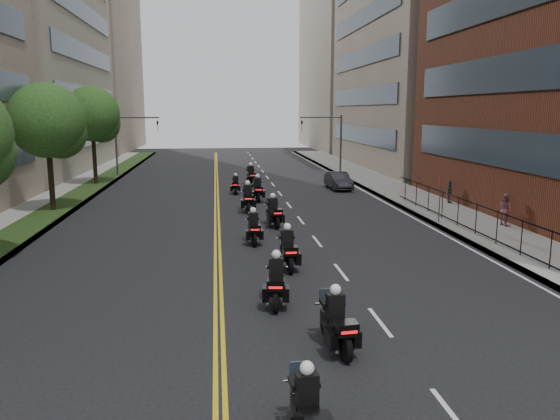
# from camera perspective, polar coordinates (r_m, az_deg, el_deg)

# --- Properties ---
(sidewalk_right) EXTENTS (4.00, 90.00, 0.15)m
(sidewalk_right) POSITION_cam_1_polar(r_m,az_deg,el_deg) (37.55, 14.36, 0.89)
(sidewalk_right) COLOR gray
(sidewalk_right) RESTS_ON ground
(sidewalk_left) EXTENTS (4.00, 90.00, 0.15)m
(sidewalk_left) POSITION_cam_1_polar(r_m,az_deg,el_deg) (36.62, -23.36, 0.12)
(sidewalk_left) COLOR gray
(sidewalk_left) RESTS_ON ground
(grass_strip) EXTENTS (2.00, 90.00, 0.04)m
(grass_strip) POSITION_cam_1_polar(r_m,az_deg,el_deg) (36.38, -22.17, 0.29)
(grass_strip) COLOR #1B3513
(grass_strip) RESTS_ON sidewalk_left
(building_right_tan) EXTENTS (15.11, 28.00, 30.00)m
(building_right_tan) POSITION_cam_1_polar(r_m,az_deg,el_deg) (62.58, 15.66, 18.23)
(building_right_tan) COLOR gray
(building_right_tan) RESTS_ON ground
(building_right_far) EXTENTS (15.00, 28.00, 26.00)m
(building_right_far) POSITION_cam_1_polar(r_m,az_deg,el_deg) (90.77, 8.23, 14.67)
(building_right_far) COLOR gray
(building_right_far) RESTS_ON ground
(building_left_far) EXTENTS (16.00, 28.00, 26.00)m
(building_left_far) POSITION_cam_1_polar(r_m,az_deg,el_deg) (90.20, -20.50, 14.16)
(building_left_far) COLOR gray
(building_left_far) RESTS_ON ground
(iron_fence) EXTENTS (0.05, 28.00, 1.50)m
(iron_fence) POSITION_cam_1_polar(r_m,az_deg,el_deg) (25.41, 22.79, -2.15)
(iron_fence) COLOR black
(iron_fence) RESTS_ON sidewalk_right
(street_trees) EXTENTS (4.40, 38.40, 7.98)m
(street_trees) POSITION_cam_1_polar(r_m,az_deg,el_deg) (29.77, -25.78, 7.58)
(street_trees) COLOR black
(street_trees) RESTS_ON ground
(traffic_signal_right) EXTENTS (4.09, 0.20, 5.60)m
(traffic_signal_right) POSITION_cam_1_polar(r_m,az_deg,el_deg) (52.76, 5.36, 7.78)
(traffic_signal_right) COLOR #3F3F44
(traffic_signal_right) RESTS_ON ground
(traffic_signal_left) EXTENTS (4.09, 0.20, 5.60)m
(traffic_signal_left) POSITION_cam_1_polar(r_m,az_deg,el_deg) (52.24, -15.75, 7.41)
(traffic_signal_left) COLOR #3F3F44
(traffic_signal_left) RESTS_ON ground
(motorcycle_0) EXTENTS (0.55, 2.14, 1.58)m
(motorcycle_0) POSITION_cam_1_polar(r_m,az_deg,el_deg) (10.63, 2.98, -20.42)
(motorcycle_0) COLOR black
(motorcycle_0) RESTS_ON ground
(motorcycle_1) EXTENTS (0.65, 2.31, 1.71)m
(motorcycle_1) POSITION_cam_1_polar(r_m,az_deg,el_deg) (14.29, 5.93, -11.82)
(motorcycle_1) COLOR black
(motorcycle_1) RESTS_ON ground
(motorcycle_2) EXTENTS (0.71, 2.35, 1.74)m
(motorcycle_2) POSITION_cam_1_polar(r_m,az_deg,el_deg) (17.34, -0.40, -7.67)
(motorcycle_2) COLOR black
(motorcycle_2) RESTS_ON ground
(motorcycle_3) EXTENTS (0.55, 2.40, 1.77)m
(motorcycle_3) POSITION_cam_1_polar(r_m,az_deg,el_deg) (21.16, 0.81, -4.30)
(motorcycle_3) COLOR black
(motorcycle_3) RESTS_ON ground
(motorcycle_4) EXTENTS (0.52, 2.25, 1.66)m
(motorcycle_4) POSITION_cam_1_polar(r_m,az_deg,el_deg) (25.20, -2.78, -2.01)
(motorcycle_4) COLOR black
(motorcycle_4) RESTS_ON ground
(motorcycle_5) EXTENTS (0.72, 2.39, 1.77)m
(motorcycle_5) POSITION_cam_1_polar(r_m,az_deg,el_deg) (28.78, -0.69, -0.36)
(motorcycle_5) COLOR black
(motorcycle_5) RESTS_ON ground
(motorcycle_6) EXTENTS (0.59, 2.55, 1.88)m
(motorcycle_6) POSITION_cam_1_polar(r_m,az_deg,el_deg) (33.10, -3.38, 1.13)
(motorcycle_6) COLOR black
(motorcycle_6) RESTS_ON ground
(motorcycle_7) EXTENTS (0.57, 2.48, 1.83)m
(motorcycle_7) POSITION_cam_1_polar(r_m,az_deg,el_deg) (36.88, -2.34, 2.06)
(motorcycle_7) COLOR black
(motorcycle_7) RESTS_ON ground
(motorcycle_8) EXTENTS (0.54, 2.06, 1.52)m
(motorcycle_8) POSITION_cam_1_polar(r_m,az_deg,el_deg) (40.28, -4.66, 2.56)
(motorcycle_8) COLOR black
(motorcycle_8) RESTS_ON ground
(motorcycle_9) EXTENTS (0.68, 2.53, 1.87)m
(motorcycle_9) POSITION_cam_1_polar(r_m,az_deg,el_deg) (44.66, -3.04, 3.53)
(motorcycle_9) COLOR black
(motorcycle_9) RESTS_ON ground
(parked_sedan) EXTENTS (1.58, 4.09, 1.33)m
(parked_sedan) POSITION_cam_1_polar(r_m,az_deg,el_deg) (42.71, 6.13, 3.07)
(parked_sedan) COLOR black
(parked_sedan) RESTS_ON ground
(pedestrian_b) EXTENTS (0.74, 0.89, 1.67)m
(pedestrian_b) POSITION_cam_1_polar(r_m,az_deg,el_deg) (30.70, 22.52, 0.07)
(pedestrian_b) COLOR #97525C
(pedestrian_b) RESTS_ON sidewalk_right
(pedestrian_c) EXTENTS (0.57, 0.92, 1.46)m
(pedestrian_c) POSITION_cam_1_polar(r_m,az_deg,el_deg) (36.85, 17.29, 1.83)
(pedestrian_c) COLOR #3E3C44
(pedestrian_c) RESTS_ON sidewalk_right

